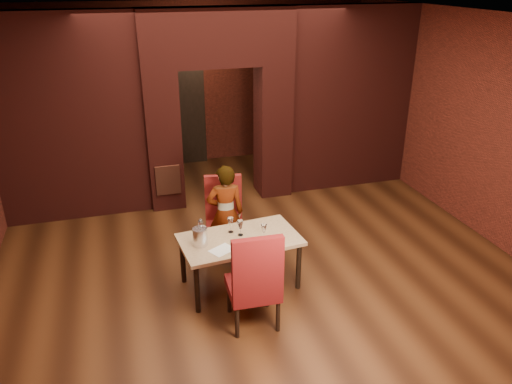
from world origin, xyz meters
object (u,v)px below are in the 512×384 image
at_px(person_seated, 226,213).
at_px(potted_plant, 265,232).
at_px(chair_near, 253,276).
at_px(wine_glass_b, 240,228).
at_px(dining_table, 240,262).
at_px(chair_far, 225,219).
at_px(wine_glass_a, 231,225).
at_px(wine_glass_c, 264,231).
at_px(wine_bucket, 200,237).
at_px(water_bottle, 201,229).

distance_m(person_seated, potted_plant, 0.79).
relative_size(chair_near, wine_glass_b, 5.99).
relative_size(dining_table, chair_far, 1.29).
height_order(person_seated, wine_glass_a, person_seated).
height_order(dining_table, chair_far, chair_far).
bearing_deg(wine_glass_a, wine_glass_b, -48.83).
bearing_deg(wine_glass_a, chair_far, 84.59).
bearing_deg(chair_near, chair_far, -88.42).
bearing_deg(potted_plant, person_seated, -165.69).
xyz_separation_m(chair_far, wine_glass_c, (0.30, -0.87, 0.21)).
height_order(chair_far, wine_glass_b, chair_far).
distance_m(dining_table, wine_glass_b, 0.45).
bearing_deg(wine_bucket, potted_plant, 38.68).
distance_m(chair_near, potted_plant, 1.76).
bearing_deg(chair_far, wine_bucket, -111.64).
distance_m(chair_far, chair_near, 1.52).
height_order(chair_near, water_bottle, chair_near).
relative_size(chair_near, person_seated, 0.87).
height_order(wine_glass_c, potted_plant, wine_glass_c).
relative_size(chair_near, wine_bucket, 5.50).
xyz_separation_m(dining_table, chair_near, (-0.05, -0.74, 0.26)).
height_order(chair_far, potted_plant, chair_far).
relative_size(chair_near, potted_plant, 2.56).
relative_size(chair_far, wine_glass_c, 5.89).
distance_m(chair_near, wine_glass_a, 0.94).
bearing_deg(chair_near, wine_glass_a, -85.71).
xyz_separation_m(person_seated, wine_glass_c, (0.30, -0.78, 0.08)).
relative_size(dining_table, water_bottle, 5.49).
xyz_separation_m(wine_glass_a, wine_glass_c, (0.35, -0.27, -0.00)).
distance_m(dining_table, wine_bucket, 0.67).
bearing_deg(wine_glass_b, dining_table, -111.17).
bearing_deg(wine_glass_a, wine_bucket, -153.92).
xyz_separation_m(wine_glass_c, wine_bucket, (-0.78, 0.06, 0.01)).
distance_m(dining_table, chair_near, 0.79).
xyz_separation_m(dining_table, wine_glass_b, (0.03, 0.07, 0.44)).
distance_m(wine_bucket, water_bottle, 0.15).
bearing_deg(chair_far, wine_glass_b, -77.41).
xyz_separation_m(wine_glass_b, wine_glass_c, (0.26, -0.16, -0.01)).
relative_size(person_seated, wine_bucket, 6.30).
height_order(chair_near, wine_glass_a, chair_near).
relative_size(chair_far, wine_bucket, 5.13).
bearing_deg(chair_far, potted_plant, 16.04).
bearing_deg(wine_bucket, chair_near, -57.94).
bearing_deg(chair_far, person_seated, -83.67).
bearing_deg(wine_glass_a, dining_table, -68.91).
bearing_deg(wine_glass_a, water_bottle, -170.47).
height_order(wine_glass_b, wine_glass_c, wine_glass_b).
bearing_deg(wine_glass_a, chair_near, -88.50).
bearing_deg(wine_glass_c, chair_far, 108.99).
relative_size(wine_glass_b, wine_glass_c, 1.05).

